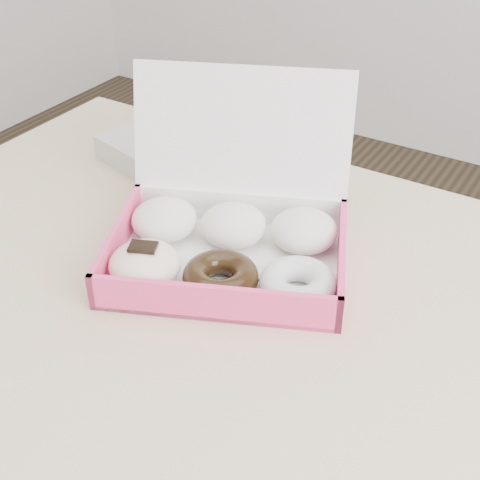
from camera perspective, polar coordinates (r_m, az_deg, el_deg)
The scene contains 3 objects.
table at distance 0.90m, azimuth 0.43°, elevation -8.90°, with size 1.20×0.80×0.75m.
donut_box at distance 0.90m, azimuth -1.12°, elevation 0.29°, with size 0.39×0.38×0.22m.
newspapers at distance 1.15m, azimuth -4.38°, elevation 7.45°, with size 0.26×0.21×0.04m, color white.
Camera 1 is at (0.34, -0.56, 1.29)m, focal length 50.00 mm.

